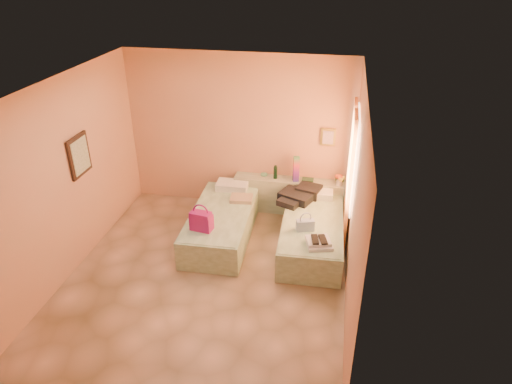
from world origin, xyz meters
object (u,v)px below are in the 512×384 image
headboard_ledge (291,196)px  flower_vase (340,179)px  bed_right (312,233)px  blue_handbag (305,225)px  bed_left (222,224)px  towel_stack (319,243)px  water_bottle (275,172)px  magenta_handbag (201,221)px  green_book (308,180)px

headboard_ledge → flower_vase: 0.95m
bed_right → blue_handbag: (-0.10, -0.31, 0.34)m
bed_left → bed_right: (1.49, 0.00, 0.00)m
flower_vase → blue_handbag: flower_vase is taller
headboard_ledge → blue_handbag: size_ratio=7.64×
bed_right → towel_stack: size_ratio=5.71×
bed_left → blue_handbag: 1.47m
flower_vase → towel_stack: size_ratio=0.70×
water_bottle → towel_stack: (0.90, -1.74, -0.22)m
magenta_handbag → water_bottle: bearing=70.9°
water_bottle → blue_handbag: bearing=-64.0°
bed_right → blue_handbag: bearing=-108.7°
bed_left → blue_handbag: blue_handbag is taller
bed_right → green_book: size_ratio=9.96×
bed_left → flower_vase: 2.16m
magenta_handbag → bed_left: bearing=85.2°
water_bottle → flower_vase: size_ratio=0.98×
bed_left → green_book: size_ratio=9.96×
headboard_ledge → blue_handbag: 1.44m
water_bottle → towel_stack: water_bottle is taller
water_bottle → magenta_handbag: water_bottle is taller
headboard_ledge → towel_stack: (0.61, -1.75, 0.23)m
water_bottle → magenta_handbag: size_ratio=0.73×
bed_right → blue_handbag: size_ratio=7.46×
bed_left → flower_vase: bearing=26.3°
blue_handbag → towel_stack: 0.45m
headboard_ledge → green_book: size_ratio=10.21×
green_book → towel_stack: bearing=-79.5°
headboard_ledge → blue_handbag: blue_handbag is taller
bed_left → towel_stack: (1.63, -0.70, 0.30)m
green_book → towel_stack: green_book is taller
bed_right → magenta_handbag: (-1.64, -0.58, 0.40)m
green_book → magenta_handbag: bearing=-131.5°
water_bottle → magenta_handbag: 1.85m
headboard_ledge → water_bottle: water_bottle is taller
magenta_handbag → bed_right: bearing=28.8°
towel_stack → water_bottle: bearing=117.4°
magenta_handbag → blue_handbag: bearing=19.1°
headboard_ledge → magenta_handbag: (-1.17, -1.63, 0.33)m
water_bottle → green_book: water_bottle is taller
magenta_handbag → towel_stack: bearing=5.5°
water_bottle → towel_stack: 1.98m
bed_left → towel_stack: 1.80m
headboard_ledge → water_bottle: size_ratio=8.52×
bed_left → magenta_handbag: bearing=-105.7°
bed_left → green_book: 1.73m
bed_right → flower_vase: bearing=68.0°
towel_stack → bed_left: bearing=156.9°
green_book → flower_vase: bearing=-7.9°
bed_right → green_book: bearing=98.1°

